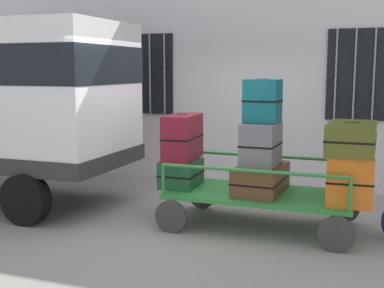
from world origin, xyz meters
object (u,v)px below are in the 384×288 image
object	(u,v)px
luggage_cart	(260,198)
suitcase_left_bottom	(181,173)
suitcase_midleft_bottom	(261,179)
suitcase_midleft_middle	(261,144)
suitcase_left_middle	(183,137)
suitcase_center_bottom	(350,177)
suitcase_center_middle	(352,138)
suitcase_midleft_top	(263,101)

from	to	relation	value
luggage_cart	suitcase_left_bottom	bearing A→B (deg)	-178.81
suitcase_midleft_bottom	suitcase_left_bottom	bearing A→B (deg)	-178.24
suitcase_midleft_middle	suitcase_left_bottom	bearing A→B (deg)	179.52
suitcase_left_middle	suitcase_center_bottom	distance (m)	2.27
suitcase_left_middle	suitcase_midleft_middle	distance (m)	1.12
suitcase_left_middle	suitcase_left_bottom	bearing A→B (deg)	-90.00
luggage_cart	suitcase_center_bottom	xyz separation A→B (m)	(1.12, -0.02, 0.38)
luggage_cart	suitcase_center_middle	xyz separation A→B (m)	(1.12, -0.03, 0.87)
suitcase_left_bottom	suitcase_midleft_middle	distance (m)	1.21
suitcase_left_middle	suitcase_center_middle	distance (m)	2.24
suitcase_midleft_middle	suitcase_midleft_top	world-z (taller)	suitcase_midleft_top
suitcase_left_middle	suitcase_center_middle	xyz separation A→B (m)	(2.24, -0.06, 0.10)
suitcase_midleft_top	suitcase_midleft_middle	bearing A→B (deg)	-90.00
suitcase_left_bottom	suitcase_midleft_bottom	distance (m)	1.12
luggage_cart	suitcase_midleft_bottom	size ratio (longest dim) A/B	2.49
suitcase_left_bottom	suitcase_midleft_top	world-z (taller)	suitcase_midleft_top
suitcase_midleft_top	suitcase_midleft_bottom	bearing A→B (deg)	90.00
suitcase_midleft_top	suitcase_left_bottom	bearing A→B (deg)	-178.34
suitcase_left_middle	suitcase_center_middle	bearing A→B (deg)	-1.57
suitcase_left_bottom	suitcase_midleft_middle	bearing A→B (deg)	-0.48
suitcase_left_middle	suitcase_center_bottom	xyz separation A→B (m)	(2.24, -0.05, -0.39)
luggage_cart	suitcase_left_bottom	size ratio (longest dim) A/B	3.82
suitcase_left_middle	suitcase_midleft_top	size ratio (longest dim) A/B	1.46
suitcase_left_bottom	suitcase_midleft_top	distance (m)	1.52
luggage_cart	suitcase_midleft_middle	size ratio (longest dim) A/B	3.83
suitcase_center_bottom	suitcase_center_middle	distance (m)	0.49
suitcase_center_bottom	suitcase_center_middle	xyz separation A→B (m)	(0.00, -0.01, 0.49)
suitcase_midleft_bottom	suitcase_center_middle	size ratio (longest dim) A/B	1.01
suitcase_midleft_bottom	suitcase_midleft_middle	distance (m)	0.47
luggage_cart	suitcase_center_bottom	size ratio (longest dim) A/B	2.63
suitcase_left_middle	suitcase_center_middle	world-z (taller)	suitcase_left_middle
luggage_cart	suitcase_left_middle	world-z (taller)	suitcase_left_middle
suitcase_midleft_top	suitcase_center_bottom	world-z (taller)	suitcase_midleft_top
suitcase_midleft_bottom	suitcase_midleft_middle	xyz separation A→B (m)	(0.00, -0.04, 0.47)
suitcase_midleft_middle	suitcase_midleft_top	size ratio (longest dim) A/B	1.16
suitcase_left_bottom	suitcase_center_middle	distance (m)	2.32
suitcase_left_middle	suitcase_midleft_top	bearing A→B (deg)	-1.29
suitcase_midleft_top	suitcase_center_bottom	size ratio (longest dim) A/B	0.59
suitcase_left_middle	suitcase_midleft_middle	bearing A→B (deg)	-3.42
suitcase_left_bottom	suitcase_center_bottom	size ratio (longest dim) A/B	0.69
luggage_cart	suitcase_midleft_top	bearing A→B (deg)	90.00
luggage_cart	suitcase_midleft_bottom	bearing A→B (deg)	90.00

